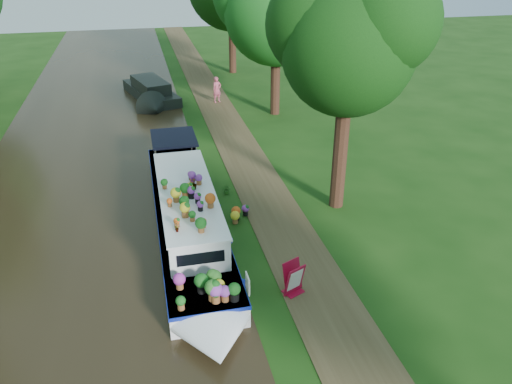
% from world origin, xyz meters
% --- Properties ---
extents(ground, '(100.00, 100.00, 0.00)m').
position_xyz_m(ground, '(0.00, 0.00, 0.00)').
color(ground, '#173C0F').
rests_on(ground, ground).
extents(canal_water, '(10.00, 100.00, 0.02)m').
position_xyz_m(canal_water, '(-6.00, 0.00, 0.01)').
color(canal_water, black).
rests_on(canal_water, ground).
extents(towpath, '(2.20, 100.00, 0.03)m').
position_xyz_m(towpath, '(1.20, 0.00, 0.01)').
color(towpath, '#4A3B22').
rests_on(towpath, ground).
extents(plant_boat, '(2.29, 13.52, 2.28)m').
position_xyz_m(plant_boat, '(-2.25, 1.97, 0.85)').
color(plant_boat, white).
rests_on(plant_boat, canal_water).
extents(tree_near_overhang, '(5.52, 5.28, 8.99)m').
position_xyz_m(tree_near_overhang, '(3.79, 3.06, 6.60)').
color(tree_near_overhang, black).
rests_on(tree_near_overhang, ground).
extents(tree_near_mid, '(6.90, 6.60, 9.40)m').
position_xyz_m(tree_near_mid, '(4.48, 15.08, 6.44)').
color(tree_near_mid, black).
rests_on(tree_near_mid, ground).
extents(second_boat, '(3.68, 7.53, 1.38)m').
position_xyz_m(second_boat, '(-2.75, 19.74, 0.56)').
color(second_boat, black).
rests_on(second_boat, canal_water).
extents(sandwich_board, '(0.71, 0.74, 1.02)m').
position_xyz_m(sandwich_board, '(0.45, -1.98, 0.49)').
color(sandwich_board, '#AF0C2C').
rests_on(sandwich_board, towpath).
extents(pedestrian_pink, '(0.71, 0.60, 1.67)m').
position_xyz_m(pedestrian_pink, '(1.44, 18.13, 0.86)').
color(pedestrian_pink, '#D3579A').
rests_on(pedestrian_pink, towpath).
extents(verge_plant, '(0.49, 0.47, 0.44)m').
position_xyz_m(verge_plant, '(-0.33, 5.00, 0.22)').
color(verge_plant, '#2E681F').
rests_on(verge_plant, ground).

